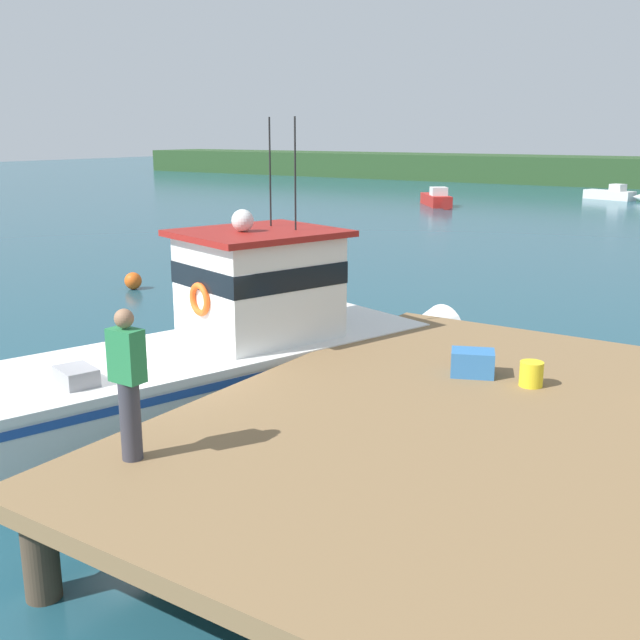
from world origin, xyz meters
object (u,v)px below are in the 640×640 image
object	(u,v)px
bait_bucket	(531,374)
moored_boat_outer_mooring	(613,194)
deckhand_by_the_boat	(128,382)
mooring_buoy_spare_mooring	(482,341)
crate_stack_near_edge	(473,363)
mooring_buoy_channel_marker	(133,281)
main_fishing_boat	(229,354)
moored_boat_off_the_point	(437,199)

from	to	relation	value
bait_bucket	moored_boat_outer_mooring	bearing A→B (deg)	101.76
deckhand_by_the_boat	mooring_buoy_spare_mooring	size ratio (longest dim) A/B	4.31
crate_stack_near_edge	moored_boat_outer_mooring	bearing A→B (deg)	100.73
mooring_buoy_channel_marker	crate_stack_near_edge	bearing A→B (deg)	-23.26
main_fishing_boat	moored_boat_outer_mooring	size ratio (longest dim) A/B	2.29
main_fishing_boat	moored_boat_outer_mooring	world-z (taller)	main_fishing_boat
main_fishing_boat	moored_boat_outer_mooring	distance (m)	46.10
deckhand_by_the_boat	mooring_buoy_channel_marker	world-z (taller)	deckhand_by_the_boat
moored_boat_off_the_point	moored_boat_outer_mooring	size ratio (longest dim) A/B	0.99
crate_stack_near_edge	mooring_buoy_channel_marker	xyz separation A→B (m)	(-13.03, 5.60, -1.13)
bait_bucket	deckhand_by_the_boat	world-z (taller)	deckhand_by_the_boat
main_fishing_boat	mooring_buoy_channel_marker	bearing A→B (deg)	145.43
bait_bucket	main_fishing_boat	bearing A→B (deg)	-172.58
bait_bucket	mooring_buoy_channel_marker	xyz separation A→B (m)	(-13.88, 5.60, -1.12)
deckhand_by_the_boat	crate_stack_near_edge	bearing A→B (deg)	68.18
bait_bucket	mooring_buoy_channel_marker	distance (m)	15.01
main_fishing_boat	mooring_buoy_channel_marker	distance (m)	11.00
main_fishing_boat	mooring_buoy_channel_marker	size ratio (longest dim) A/B	19.47
crate_stack_near_edge	moored_boat_outer_mooring	world-z (taller)	crate_stack_near_edge
mooring_buoy_spare_mooring	bait_bucket	bearing A→B (deg)	-62.15
moored_boat_outer_mooring	mooring_buoy_channel_marker	world-z (taller)	moored_boat_outer_mooring
bait_bucket	moored_boat_off_the_point	world-z (taller)	bait_bucket
moored_boat_off_the_point	mooring_buoy_channel_marker	distance (m)	29.06
deckhand_by_the_boat	moored_boat_off_the_point	xyz separation A→B (m)	(-14.84, 39.09, -1.64)
crate_stack_near_edge	moored_boat_outer_mooring	distance (m)	46.05
mooring_buoy_spare_mooring	mooring_buoy_channel_marker	bearing A→B (deg)	178.26
crate_stack_near_edge	mooring_buoy_spare_mooring	size ratio (longest dim) A/B	1.59
crate_stack_near_edge	deckhand_by_the_boat	xyz separation A→B (m)	(-1.87, -4.67, 0.68)
mooring_buoy_channel_marker	mooring_buoy_spare_mooring	xyz separation A→B (m)	(11.10, -0.34, -0.07)
main_fishing_boat	mooring_buoy_spare_mooring	bearing A→B (deg)	70.77
moored_boat_outer_mooring	mooring_buoy_channel_marker	bearing A→B (deg)	-96.42
moored_boat_off_the_point	moored_boat_outer_mooring	xyz separation A→B (m)	(8.14, 10.82, -0.04)
bait_bucket	moored_boat_off_the_point	bearing A→B (deg)	117.03
moored_boat_outer_mooring	deckhand_by_the_boat	bearing A→B (deg)	-82.35
main_fishing_boat	deckhand_by_the_boat	world-z (taller)	main_fishing_boat
mooring_buoy_spare_mooring	crate_stack_near_edge	bearing A→B (deg)	-69.85
moored_boat_off_the_point	mooring_buoy_spare_mooring	world-z (taller)	moored_boat_off_the_point
main_fishing_boat	mooring_buoy_channel_marker	world-z (taller)	main_fishing_boat
main_fishing_boat	mooring_buoy_channel_marker	xyz separation A→B (m)	(-9.04, 6.23, -0.75)
mooring_buoy_channel_marker	mooring_buoy_spare_mooring	size ratio (longest dim) A/B	1.34
mooring_buoy_spare_mooring	main_fishing_boat	bearing A→B (deg)	-109.23
main_fishing_boat	crate_stack_near_edge	world-z (taller)	main_fishing_boat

